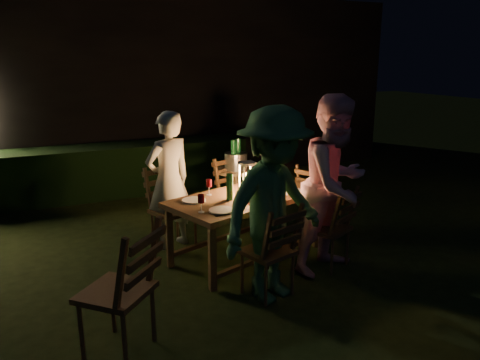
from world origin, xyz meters
name	(u,v)px	position (x,y,z in m)	size (l,w,h in m)	color
garden_envelope	(117,86)	(-0.01, 6.15, 1.58)	(40.00, 40.00, 3.20)	black
dining_table	(247,201)	(0.34, 0.67, 0.64)	(1.89, 1.35, 0.71)	#442716
chair_near_left	(269,266)	(0.16, -0.21, 0.28)	(0.53, 0.55, 0.94)	#442716
chair_near_right	(328,242)	(1.01, 0.08, 0.28)	(0.56, 0.57, 0.91)	#442716
chair_far_left	(173,223)	(-0.33, 1.26, 0.30)	(0.58, 0.59, 0.98)	#442716
chair_far_right	(237,206)	(0.62, 1.57, 0.28)	(0.55, 0.57, 0.93)	#442716
chair_end	(317,209)	(1.51, 1.06, 0.27)	(0.55, 0.53, 0.89)	#442716
chair_spare	(120,313)	(-1.26, -0.52, 0.32)	(0.70, 0.70, 1.07)	#442716
person_house_side	(169,181)	(-0.35, 1.30, 0.79)	(0.58, 0.38, 1.59)	white
person_opp_right	(335,185)	(1.03, 0.03, 0.91)	(0.88, 0.69, 1.82)	#E9A0B5
person_opp_left	(274,206)	(0.17, -0.25, 0.88)	(1.14, 0.66, 1.77)	#356B3D
lantern	(247,179)	(0.37, 0.73, 0.87)	(0.16, 0.16, 0.35)	white
plate_far_left	(194,200)	(-0.25, 0.70, 0.72)	(0.25, 0.25, 0.01)	white
plate_near_left	(222,210)	(-0.11, 0.28, 0.72)	(0.25, 0.25, 0.01)	white
plate_far_right	(262,183)	(0.70, 1.02, 0.72)	(0.25, 0.25, 0.01)	white
plate_near_right	(290,191)	(0.84, 0.60, 0.72)	(0.25, 0.25, 0.01)	white
wineglass_a	(209,187)	(-0.03, 0.84, 0.80)	(0.06, 0.06, 0.18)	#59070F
wineglass_b	(201,204)	(-0.30, 0.33, 0.80)	(0.06, 0.06, 0.18)	#59070F
wineglass_c	(285,187)	(0.71, 0.50, 0.80)	(0.06, 0.06, 0.18)	#59070F
wineglass_d	(274,175)	(0.87, 1.03, 0.80)	(0.06, 0.06, 0.18)	#59070F
wineglass_e	(260,195)	(0.34, 0.35, 0.80)	(0.06, 0.06, 0.18)	silver
bottle_table	(230,187)	(0.10, 0.59, 0.85)	(0.07, 0.07, 0.28)	#0F471E
napkin_left	(258,204)	(0.30, 0.32, 0.72)	(0.18, 0.14, 0.01)	red
napkin_right	(301,191)	(0.96, 0.56, 0.72)	(0.18, 0.14, 0.01)	red
phone	(221,214)	(-0.15, 0.19, 0.72)	(0.14, 0.07, 0.01)	black
side_table	(236,175)	(0.71, 1.80, 0.63)	(0.53, 0.53, 0.71)	olive
ice_bucket	(236,161)	(0.71, 1.80, 0.82)	(0.30, 0.30, 0.22)	#A5A8AD
bottle_bucket_a	(234,158)	(0.66, 1.76, 0.87)	(0.07, 0.07, 0.32)	#0F471E
bottle_bucket_b	(238,156)	(0.76, 1.84, 0.87)	(0.07, 0.07, 0.32)	#0F471E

